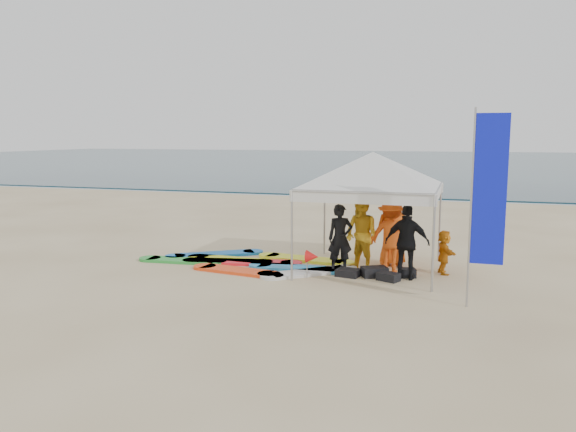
# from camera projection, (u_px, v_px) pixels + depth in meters

# --- Properties ---
(ground) EXTENTS (120.00, 120.00, 0.00)m
(ground) POSITION_uv_depth(u_px,v_px,m) (271.00, 294.00, 11.26)
(ground) COLOR beige
(ground) RESTS_ON ground
(ocean) EXTENTS (160.00, 84.00, 0.08)m
(ocean) POSITION_uv_depth(u_px,v_px,m) (433.00, 161.00, 67.92)
(ocean) COLOR #0C2633
(ocean) RESTS_ON ground
(shoreline_foam) EXTENTS (160.00, 1.20, 0.01)m
(shoreline_foam) POSITION_uv_depth(u_px,v_px,m) (389.00, 198.00, 28.45)
(shoreline_foam) COLOR silver
(shoreline_foam) RESTS_ON ground
(person_black_a) EXTENTS (0.68, 0.57, 1.58)m
(person_black_a) POSITION_uv_depth(u_px,v_px,m) (340.00, 238.00, 12.98)
(person_black_a) COLOR black
(person_black_a) RESTS_ON ground
(person_yellow) EXTENTS (1.07, 1.01, 1.74)m
(person_yellow) POSITION_uv_depth(u_px,v_px,m) (361.00, 234.00, 13.01)
(person_yellow) COLOR yellow
(person_yellow) RESTS_ON ground
(person_orange_a) EXTENTS (1.12, 0.67, 1.70)m
(person_orange_a) POSITION_uv_depth(u_px,v_px,m) (391.00, 236.00, 12.95)
(person_orange_a) COLOR #F45715
(person_orange_a) RESTS_ON ground
(person_black_b) EXTENTS (1.00, 0.48, 1.66)m
(person_black_b) POSITION_uv_depth(u_px,v_px,m) (407.00, 242.00, 12.27)
(person_black_b) COLOR black
(person_black_b) RESTS_ON ground
(person_orange_b) EXTENTS (1.03, 0.91, 1.78)m
(person_orange_b) POSITION_uv_depth(u_px,v_px,m) (393.00, 229.00, 13.61)
(person_orange_b) COLOR #E45814
(person_orange_b) RESTS_ON ground
(person_seated) EXTENTS (0.56, 0.99, 1.01)m
(person_seated) POSITION_uv_depth(u_px,v_px,m) (444.00, 252.00, 12.81)
(person_seated) COLOR orange
(person_seated) RESTS_ON ground
(canopy_tent) EXTENTS (4.21, 4.21, 3.17)m
(canopy_tent) POSITION_uv_depth(u_px,v_px,m) (373.00, 152.00, 12.85)
(canopy_tent) COLOR #A5A5A8
(canopy_tent) RESTS_ON ground
(feather_flag) EXTENTS (0.61, 0.04, 3.65)m
(feather_flag) POSITION_uv_depth(u_px,v_px,m) (488.00, 192.00, 10.02)
(feather_flag) COLOR #A5A5A8
(feather_flag) RESTS_ON ground
(marker_pennant) EXTENTS (0.28, 0.28, 0.64)m
(marker_pennant) POSITION_uv_depth(u_px,v_px,m) (312.00, 257.00, 12.38)
(marker_pennant) COLOR #A5A5A8
(marker_pennant) RESTS_ON ground
(gear_pile) EXTENTS (1.77, 0.85, 0.22)m
(gear_pile) POSITION_uv_depth(u_px,v_px,m) (375.00, 273.00, 12.54)
(gear_pile) COLOR black
(gear_pile) RESTS_ON ground
(surfboard_spread) EXTENTS (5.17, 2.77, 0.07)m
(surfboard_spread) POSITION_uv_depth(u_px,v_px,m) (253.00, 263.00, 13.80)
(surfboard_spread) COLOR blue
(surfboard_spread) RESTS_ON ground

